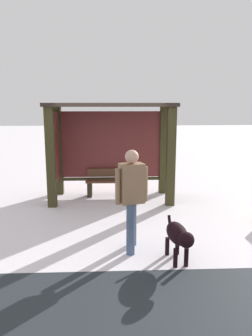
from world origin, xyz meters
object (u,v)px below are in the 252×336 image
Objects in this scene: bench_left_inside at (112,183)px; dog at (178,236)px; bus_shelter at (107,135)px; person_walking at (132,193)px.

bench_left_inside reaches higher than dog.
bench_left_inside is at bearing 49.53° from bus_shelter.
dog is (1.14, -3.75, -1.21)m from bus_shelter.
dog is at bearing -73.07° from bus_shelter.
bench_left_inside is at bearing 105.05° from dog.
bus_shelter is 1.84× the size of person_walking.
bench_left_inside is 3.44m from person_walking.
person_walking is 1.78× the size of dog.
person_walking is at bearing -82.29° from bus_shelter.
bus_shelter is 2.31× the size of bench_left_inside.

